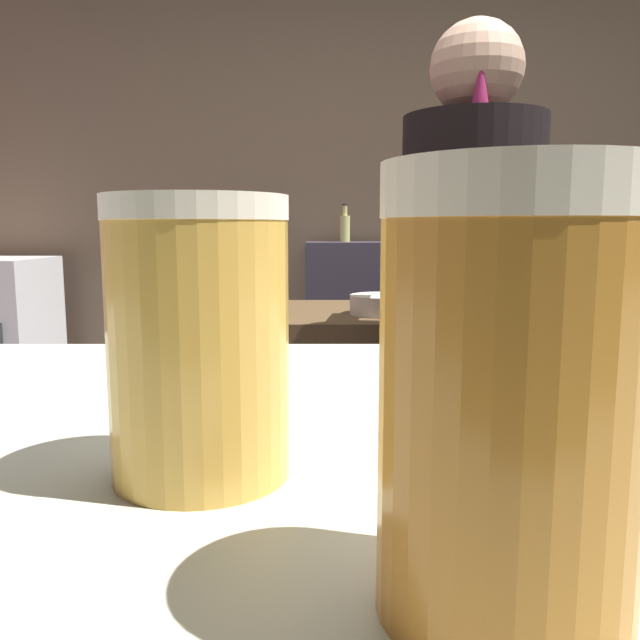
% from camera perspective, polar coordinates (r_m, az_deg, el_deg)
% --- Properties ---
extents(wall_back, '(5.20, 0.10, 2.70)m').
position_cam_1_polar(wall_back, '(3.64, 6.40, 10.72)').
color(wall_back, brown).
rests_on(wall_back, ground).
extents(prep_counter, '(2.10, 0.60, 0.93)m').
position_cam_1_polar(prep_counter, '(2.27, 19.59, -10.86)').
color(prep_counter, brown).
rests_on(prep_counter, ground).
extents(back_shelf, '(0.90, 0.36, 1.11)m').
position_cam_1_polar(back_shelf, '(3.41, 6.40, -2.49)').
color(back_shelf, '#393441').
rests_on(back_shelf, ground).
extents(bartender, '(0.46, 0.53, 1.67)m').
position_cam_1_polar(bartender, '(1.62, 13.08, 0.15)').
color(bartender, '#2A3038').
rests_on(bartender, ground).
extents(mixing_bowl, '(0.21, 0.21, 0.06)m').
position_cam_1_polar(mixing_bowl, '(1.96, 5.78, 1.38)').
color(mixing_bowl, beige).
rests_on(mixing_bowl, prep_counter).
extents(chefs_knife, '(0.24, 0.06, 0.01)m').
position_cam_1_polar(chefs_knife, '(2.09, 18.07, 0.74)').
color(chefs_knife, silver).
rests_on(chefs_knife, prep_counter).
extents(pint_glass_near, '(0.08, 0.08, 0.13)m').
position_cam_1_polar(pint_glass_near, '(0.20, 16.44, -6.52)').
color(pint_glass_near, '#BD782B').
rests_on(pint_glass_near, bar_counter).
extents(pint_glass_far, '(0.08, 0.08, 0.13)m').
position_cam_1_polar(pint_glass_far, '(0.30, -10.65, -1.64)').
color(pint_glass_far, gold).
rests_on(pint_glass_far, bar_counter).
extents(bottle_hot_sauce, '(0.06, 0.06, 0.21)m').
position_cam_1_polar(bottle_hot_sauce, '(3.48, 10.35, 8.20)').
color(bottle_hot_sauce, black).
rests_on(bottle_hot_sauce, back_shelf).
extents(bottle_soy, '(0.05, 0.05, 0.20)m').
position_cam_1_polar(bottle_soy, '(3.40, 2.24, 8.25)').
color(bottle_soy, '#D3D37C').
rests_on(bottle_soy, back_shelf).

